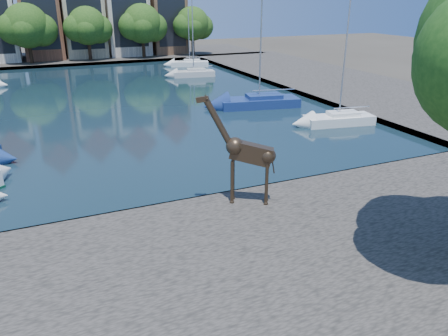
% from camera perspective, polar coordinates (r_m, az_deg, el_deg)
% --- Properties ---
extents(ground, '(160.00, 160.00, 0.00)m').
position_cam_1_polar(ground, '(20.74, -4.12, -5.05)').
color(ground, '#38332B').
rests_on(ground, ground).
extents(water_basin, '(38.00, 50.00, 0.08)m').
position_cam_1_polar(water_basin, '(42.99, -14.98, 8.42)').
color(water_basin, black).
rests_on(water_basin, ground).
extents(near_quay, '(50.00, 14.00, 0.50)m').
position_cam_1_polar(near_quay, '(15.11, 5.08, -15.16)').
color(near_quay, '#4D4842').
rests_on(near_quay, ground).
extents(far_quay, '(60.00, 16.00, 0.50)m').
position_cam_1_polar(far_quay, '(74.36, -19.11, 13.43)').
color(far_quay, '#4D4842').
rests_on(far_quay, ground).
extents(right_quay, '(14.00, 52.00, 0.50)m').
position_cam_1_polar(right_quay, '(52.61, 13.39, 11.10)').
color(right_quay, '#4D4842').
rests_on(right_quay, ground).
extents(townhouse_center, '(5.44, 9.18, 16.93)m').
position_cam_1_polar(townhouse_center, '(73.59, -23.17, 19.23)').
color(townhouse_center, brown).
rests_on(townhouse_center, far_quay).
extents(townhouse_east_inner, '(5.94, 9.18, 15.79)m').
position_cam_1_polar(townhouse_east_inner, '(74.00, -18.22, 19.35)').
color(townhouse_east_inner, tan).
rests_on(townhouse_east_inner, far_quay).
extents(townhouse_east_mid, '(6.43, 9.18, 16.65)m').
position_cam_1_polar(townhouse_east_mid, '(74.97, -13.03, 20.14)').
color(townhouse_east_mid, beige).
rests_on(townhouse_east_mid, far_quay).
extents(townhouse_east_end, '(5.44, 9.18, 14.43)m').
position_cam_1_polar(townhouse_east_end, '(76.52, -7.90, 19.73)').
color(townhouse_east_end, brown).
rests_on(townhouse_east_end, far_quay).
extents(far_tree_mid_west, '(7.80, 6.00, 8.00)m').
position_cam_1_polar(far_tree_mid_west, '(68.18, -24.29, 16.40)').
color(far_tree_mid_west, '#332114').
rests_on(far_tree_mid_west, far_quay).
extents(far_tree_mid_east, '(7.02, 5.40, 7.52)m').
position_cam_1_polar(far_tree_mid_east, '(68.66, -17.35, 17.16)').
color(far_tree_mid_east, '#332114').
rests_on(far_tree_mid_east, far_quay).
extents(far_tree_east, '(7.54, 5.80, 7.84)m').
position_cam_1_polar(far_tree_east, '(70.05, -10.56, 17.90)').
color(far_tree_east, '#332114').
rests_on(far_tree_east, far_quay).
extents(far_tree_far_east, '(6.76, 5.20, 7.36)m').
position_cam_1_polar(far_tree_far_east, '(72.31, -4.07, 18.16)').
color(far_tree_far_east, '#332114').
rests_on(far_tree_far_east, far_quay).
extents(giraffe_statue, '(3.12, 1.97, 4.85)m').
position_cam_1_polar(giraffe_statue, '(19.16, 2.78, 2.07)').
color(giraffe_statue, '#392A1C').
rests_on(giraffe_statue, near_quay).
extents(sailboat_right_a, '(5.54, 2.74, 9.01)m').
position_cam_1_polar(sailboat_right_a, '(34.71, 14.78, 6.39)').
color(sailboat_right_a, white).
rests_on(sailboat_right_a, water_basin).
extents(sailboat_right_b, '(7.33, 3.71, 12.40)m').
position_cam_1_polar(sailboat_right_b, '(39.21, 4.61, 8.84)').
color(sailboat_right_b, navy).
rests_on(sailboat_right_b, water_basin).
extents(sailboat_right_c, '(5.24, 2.55, 9.50)m').
position_cam_1_polar(sailboat_right_c, '(54.76, -3.98, 12.40)').
color(sailboat_right_c, beige).
rests_on(sailboat_right_c, water_basin).
extents(sailboat_right_d, '(5.48, 3.31, 7.65)m').
position_cam_1_polar(sailboat_right_d, '(63.20, -4.51, 13.57)').
color(sailboat_right_d, white).
rests_on(sailboat_right_d, water_basin).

